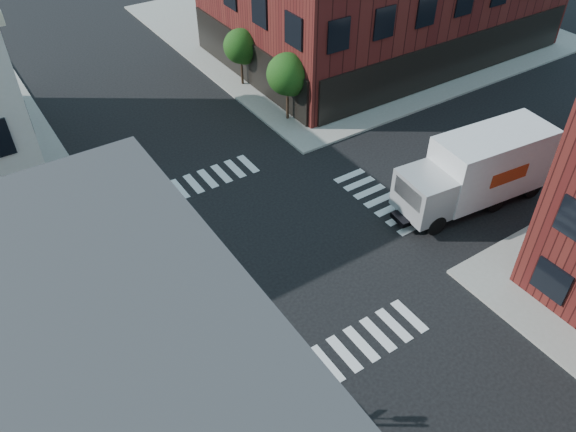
% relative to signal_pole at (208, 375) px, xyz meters
% --- Properties ---
extents(ground, '(120.00, 120.00, 0.00)m').
position_rel_signal_pole_xyz_m(ground, '(6.72, 6.68, -2.86)').
color(ground, black).
rests_on(ground, ground).
extents(sidewalk_ne, '(30.00, 30.00, 0.15)m').
position_rel_signal_pole_xyz_m(sidewalk_ne, '(27.72, 27.68, -2.78)').
color(sidewalk_ne, gray).
rests_on(sidewalk_ne, ground).
extents(tree_near, '(2.69, 2.69, 4.49)m').
position_rel_signal_pole_xyz_m(tree_near, '(14.28, 16.65, 0.30)').
color(tree_near, black).
rests_on(tree_near, ground).
extents(tree_far, '(2.43, 2.43, 4.07)m').
position_rel_signal_pole_xyz_m(tree_far, '(14.28, 22.65, 0.02)').
color(tree_far, black).
rests_on(tree_far, ground).
extents(signal_pole, '(1.29, 1.24, 4.60)m').
position_rel_signal_pole_xyz_m(signal_pole, '(0.00, 0.00, 0.00)').
color(signal_pole, black).
rests_on(signal_pole, ground).
extents(box_truck, '(9.14, 3.60, 4.05)m').
position_rel_signal_pole_xyz_m(box_truck, '(17.79, 3.89, -0.75)').
color(box_truck, silver).
rests_on(box_truck, ground).
extents(traffic_cone, '(0.47, 0.47, 0.70)m').
position_rel_signal_pole_xyz_m(traffic_cone, '(3.28, 0.98, -2.52)').
color(traffic_cone, orange).
rests_on(traffic_cone, ground).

